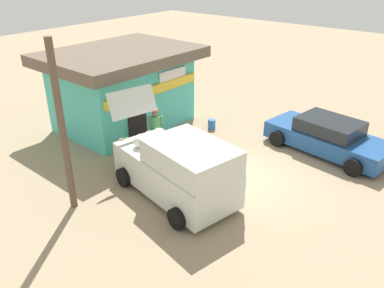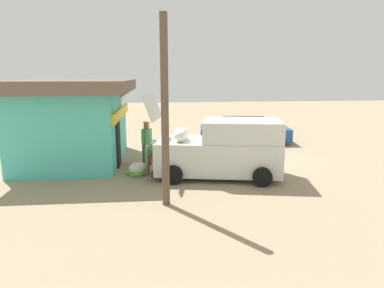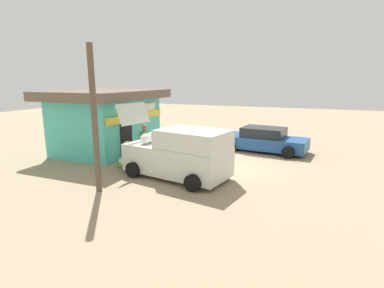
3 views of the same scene
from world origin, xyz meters
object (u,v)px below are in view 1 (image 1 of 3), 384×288
Objects in this scene: paint_bucket at (212,124)px; vendor_standing at (156,128)px; storefront_bar at (123,87)px; unloaded_banana_pile at (127,156)px; delivery_van at (178,168)px; customer_bending at (130,147)px; parked_sedan at (328,137)px.

vendor_standing is at bearing 173.72° from paint_bucket.
unloaded_banana_pile is (-2.22, -2.53, -1.51)m from storefront_bar.
delivery_van is (-2.76, -5.43, -0.74)m from storefront_bar.
customer_bending is at bearing 84.29° from delivery_van.
parked_sedan is 3.61× the size of customer_bending.
unloaded_banana_pile is at bearing -131.23° from storefront_bar.
vendor_standing is at bearing 8.47° from customer_bending.
parked_sedan is 7.39m from unloaded_banana_pile.
paint_bucket is (3.01, -0.33, -0.76)m from vendor_standing.
storefront_bar reaches higher than paint_bucket.
vendor_standing reaches higher than parked_sedan.
paint_bucket is (1.96, -3.18, -1.50)m from storefront_bar.
paint_bucket is at bearing -58.34° from storefront_bar.
vendor_standing reaches higher than paint_bucket.
storefront_bar is 3.69m from unloaded_banana_pile.
storefront_bar is at bearing 50.60° from customer_bending.
storefront_bar reaches higher than delivery_van.
customer_bending reaches higher than unloaded_banana_pile.
delivery_van reaches higher than parked_sedan.
customer_bending is (-5.52, 4.68, 0.22)m from parked_sedan.
paint_bucket is (4.18, -0.66, 0.02)m from unloaded_banana_pile.
vendor_standing is at bearing -110.18° from storefront_bar.
paint_bucket is at bearing -6.28° from vendor_standing.
delivery_van is at bearing -100.62° from unloaded_banana_pile.
unloaded_banana_pile is at bearing 134.90° from parked_sedan.
paint_bucket is (4.49, -0.11, -0.62)m from customer_bending.
delivery_van is at bearing -116.95° from storefront_bar.
unloaded_banana_pile reaches higher than paint_bucket.
storefront_bar is at bearing 111.11° from parked_sedan.
storefront_bar is 4.03m from paint_bucket.
vendor_standing is at bearing 56.40° from delivery_van.
unloaded_banana_pile is at bearing 60.46° from customer_bending.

